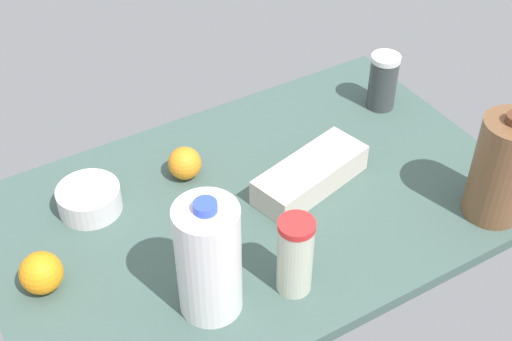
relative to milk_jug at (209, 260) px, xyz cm
name	(u,v)px	position (x,y,z in cm)	size (l,w,h in cm)	color
countertop	(256,208)	(-22.28, -20.25, -14.49)	(120.00, 76.00, 3.00)	#3F5851
milk_jug	(209,260)	(0.00, 0.00, 0.00)	(12.37, 12.37, 27.54)	white
shaker_bottle	(383,81)	(-70.43, -36.15, -5.22)	(7.64, 7.64, 15.45)	#383F3E
egg_carton	(310,175)	(-36.23, -19.04, -9.60)	(28.93, 10.91, 6.77)	beige
mixing_bowl	(89,199)	(10.71, -37.86, -9.99)	(14.23, 14.23, 5.99)	silver
chocolate_milk_jug	(502,169)	(-66.54, 8.73, -0.41)	(12.95, 12.95, 26.72)	brown
tumbler_cup	(295,256)	(-16.45, 4.48, -3.90)	(7.32, 7.32, 18.09)	beige
orange_beside_bowl	(41,273)	(26.93, -20.95, -8.64)	(8.70, 8.70, 8.70)	orange
orange_near_front	(185,163)	(-12.76, -37.07, -9.04)	(7.89, 7.89, 7.89)	orange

